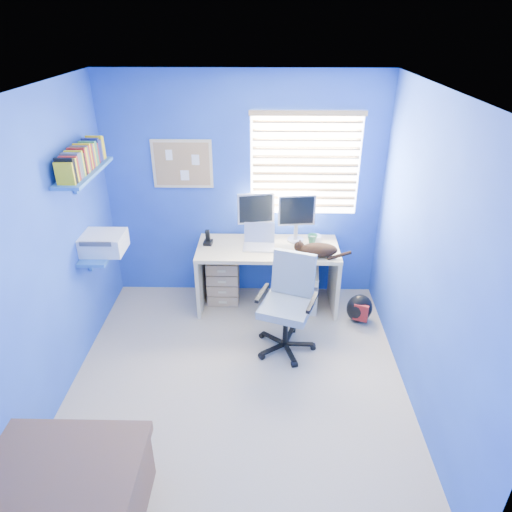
{
  "coord_description": "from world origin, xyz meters",
  "views": [
    {
      "loc": [
        0.23,
        -3.12,
        2.95
      ],
      "look_at": [
        0.15,
        0.65,
        0.95
      ],
      "focal_mm": 32.0,
      "sensor_mm": 36.0,
      "label": 1
    }
  ],
  "objects_px": {
    "desk": "(267,277)",
    "tower_pc": "(309,288)",
    "laptop": "(259,238)",
    "cat": "(319,250)",
    "office_chair": "(287,316)"
  },
  "relations": [
    {
      "from": "laptop",
      "to": "cat",
      "type": "distance_m",
      "value": 0.65
    },
    {
      "from": "desk",
      "to": "laptop",
      "type": "height_order",
      "value": "laptop"
    },
    {
      "from": "laptop",
      "to": "cat",
      "type": "height_order",
      "value": "laptop"
    },
    {
      "from": "office_chair",
      "to": "laptop",
      "type": "bearing_deg",
      "value": 111.99
    },
    {
      "from": "desk",
      "to": "laptop",
      "type": "bearing_deg",
      "value": -172.4
    },
    {
      "from": "desk",
      "to": "laptop",
      "type": "relative_size",
      "value": 4.61
    },
    {
      "from": "desk",
      "to": "tower_pc",
      "type": "relative_size",
      "value": 3.38
    },
    {
      "from": "laptop",
      "to": "office_chair",
      "type": "xyz_separation_m",
      "value": [
        0.29,
        -0.72,
        -0.49
      ]
    },
    {
      "from": "desk",
      "to": "tower_pc",
      "type": "distance_m",
      "value": 0.49
    },
    {
      "from": "cat",
      "to": "laptop",
      "type": "bearing_deg",
      "value": 178.35
    },
    {
      "from": "desk",
      "to": "tower_pc",
      "type": "xyz_separation_m",
      "value": [
        0.47,
        -0.0,
        -0.14
      ]
    },
    {
      "from": "desk",
      "to": "office_chair",
      "type": "relative_size",
      "value": 1.58
    },
    {
      "from": "desk",
      "to": "cat",
      "type": "distance_m",
      "value": 0.71
    },
    {
      "from": "laptop",
      "to": "cat",
      "type": "relative_size",
      "value": 0.85
    },
    {
      "from": "laptop",
      "to": "tower_pc",
      "type": "distance_m",
      "value": 0.84
    }
  ]
}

